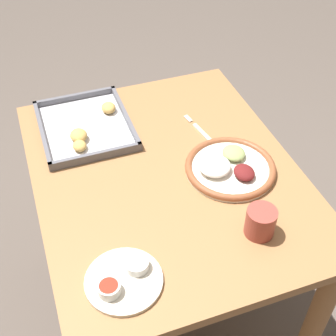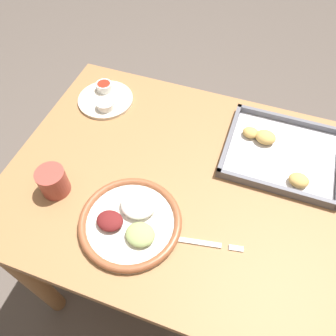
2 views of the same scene
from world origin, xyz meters
name	(u,v)px [view 1 (image 1 of 2)]	position (x,y,z in m)	size (l,w,h in m)	color
ground_plane	(167,308)	(0.00, 0.00, 0.00)	(8.00, 8.00, 0.00)	#564C44
dining_table	(166,205)	(0.00, 0.00, 0.60)	(0.91, 0.73, 0.74)	olive
dinner_plate	(229,167)	(-0.05, -0.17, 0.75)	(0.26, 0.26, 0.04)	white
fork	(206,136)	(0.11, -0.17, 0.74)	(0.22, 0.05, 0.00)	silver
saucer_plate	(124,279)	(-0.31, 0.21, 0.75)	(0.18, 0.18, 0.04)	beige
baking_tray	(86,127)	(0.26, 0.17, 0.75)	(0.32, 0.27, 0.04)	#595960
drinking_cup	(261,222)	(-0.28, -0.14, 0.77)	(0.07, 0.07, 0.08)	#993D33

